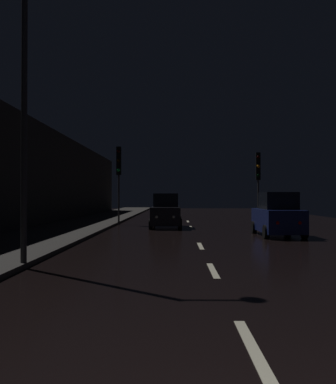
{
  "coord_description": "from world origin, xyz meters",
  "views": [
    {
      "loc": [
        -0.97,
        -2.3,
        1.89
      ],
      "look_at": [
        -1.28,
        16.16,
        2.1
      ],
      "focal_mm": 39.32,
      "sensor_mm": 36.0,
      "label": 1
    }
  ],
  "objects_px": {
    "traffic_light_far_left": "(119,168)",
    "car_approaching_headlights": "(166,212)",
    "car_parked_right_far": "(278,216)",
    "streetlamp_overhead": "(40,60)",
    "traffic_light_far_right": "(258,172)"
  },
  "relations": [
    {
      "from": "car_parked_right_far",
      "to": "streetlamp_overhead",
      "type": "bearing_deg",
      "value": 137.47
    },
    {
      "from": "car_approaching_headlights",
      "to": "streetlamp_overhead",
      "type": "bearing_deg",
      "value": -11.64
    },
    {
      "from": "streetlamp_overhead",
      "to": "car_parked_right_far",
      "type": "relative_size",
      "value": 2.04
    },
    {
      "from": "streetlamp_overhead",
      "to": "car_approaching_headlights",
      "type": "bearing_deg",
      "value": 78.36
    },
    {
      "from": "streetlamp_overhead",
      "to": "car_approaching_headlights",
      "type": "relative_size",
      "value": 2.06
    },
    {
      "from": "traffic_light_far_left",
      "to": "car_approaching_headlights",
      "type": "bearing_deg",
      "value": 51.59
    },
    {
      "from": "car_parked_right_far",
      "to": "traffic_light_far_right",
      "type": "bearing_deg",
      "value": -5.2
    },
    {
      "from": "traffic_light_far_right",
      "to": "car_parked_right_far",
      "type": "distance_m",
      "value": 9.18
    },
    {
      "from": "traffic_light_far_left",
      "to": "streetlamp_overhead",
      "type": "bearing_deg",
      "value": -0.5
    },
    {
      "from": "traffic_light_far_right",
      "to": "streetlamp_overhead",
      "type": "xyz_separation_m",
      "value": [
        -9.36,
        -18.09,
        1.92
      ]
    },
    {
      "from": "traffic_light_far_left",
      "to": "traffic_light_far_right",
      "type": "xyz_separation_m",
      "value": [
        9.56,
        0.87,
        -0.26
      ]
    },
    {
      "from": "traffic_light_far_left",
      "to": "car_approaching_headlights",
      "type": "relative_size",
      "value": 1.27
    },
    {
      "from": "traffic_light_far_right",
      "to": "car_parked_right_far",
      "type": "relative_size",
      "value": 1.18
    },
    {
      "from": "streetlamp_overhead",
      "to": "car_parked_right_far",
      "type": "distance_m",
      "value": 13.46
    },
    {
      "from": "car_approaching_headlights",
      "to": "car_parked_right_far",
      "type": "xyz_separation_m",
      "value": [
        5.52,
        -5.42,
        0.01
      ]
    }
  ]
}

